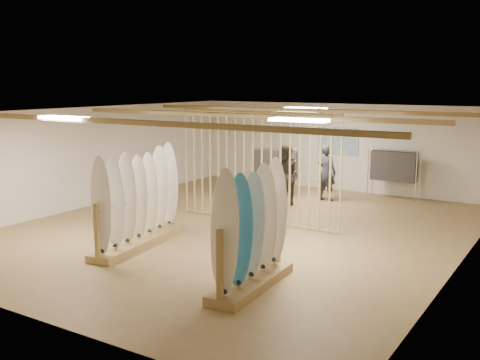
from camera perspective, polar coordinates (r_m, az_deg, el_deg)
The scene contains 16 objects.
floor at distance 13.49m, azimuth 0.00°, elevation -5.03°, with size 12.00×12.00×0.00m, color olive.
ceiling at distance 13.05m, azimuth 0.00°, elevation 6.93°, with size 12.00×12.00×0.00m, color #9A9891.
wall_back at distance 18.52m, azimuth 9.92°, elevation 3.32°, with size 12.00×12.00×0.00m, color silver.
wall_front at distance 8.82m, azimuth -21.25°, elevation -4.42°, with size 12.00×12.00×0.00m, color silver.
wall_left at distance 16.39m, azimuth -15.00°, elevation 2.29°, with size 12.00×12.00×0.00m, color silver.
wall_right at distance 11.41m, azimuth 21.81°, elevation -1.31°, with size 12.00×12.00×0.00m, color silver.
ceiling_slats at distance 13.06m, azimuth 0.00°, elevation 6.58°, with size 9.50×6.12×0.10m, color #9A7C46.
light_panels at distance 13.06m, azimuth 0.00°, elevation 6.67°, with size 1.20×0.35×0.06m, color white.
bamboo_partition at distance 13.88m, azimuth 1.75°, elevation 1.30°, with size 4.45×0.05×2.78m.
poster at distance 18.48m, azimuth 9.92°, elevation 3.93°, with size 1.40×0.03×0.90m, color #2F67A6.
rack_left at distance 12.21m, azimuth -10.27°, elevation -3.42°, with size 0.96×2.95×2.03m.
rack_right at distance 9.58m, azimuth 1.19°, elevation -6.79°, with size 0.73×2.27×2.13m.
clothing_rack_a at distance 17.26m, azimuth 3.64°, elevation 1.65°, with size 1.38×0.75×1.54m.
clothing_rack_b at distance 17.34m, azimuth 15.37°, elevation 1.36°, with size 1.44×0.38×1.55m.
shopper_a at distance 16.77m, azimuth 8.77°, elevation 1.14°, with size 0.69×0.47×1.91m, color #26282E.
shopper_b at distance 15.99m, azimuth 4.71°, elevation 0.91°, with size 0.95×0.74×1.97m, color #302C25.
Camera 1 is at (6.92, -11.05, 3.48)m, focal length 42.00 mm.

